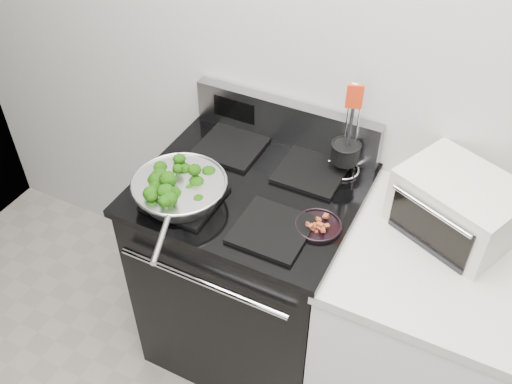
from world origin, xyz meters
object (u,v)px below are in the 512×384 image
Objects in this scene: utensil_holder at (345,157)px; gas_range at (251,269)px; toaster_oven at (457,206)px; skillet at (180,189)px; bacon_plate at (318,223)px.

gas_range is at bearing -159.16° from utensil_holder.
utensil_holder is at bearing -168.48° from toaster_oven.
gas_range is 0.89m from toaster_oven.
skillet is at bearing -156.94° from utensil_holder.
utensil_holder is (0.27, 0.23, 0.53)m from gas_range.
gas_range reaches higher than skillet.
gas_range is 7.09× the size of bacon_plate.
gas_range is at bearing -145.19° from toaster_oven.
gas_range is 2.48× the size of toaster_oven.
toaster_oven is (0.70, 0.13, 0.54)m from gas_range.
bacon_plate is at bearing -16.25° from gas_range.
toaster_oven reaches higher than gas_range.
bacon_plate is 0.35× the size of toaster_oven.
toaster_oven is at bearing -31.41° from utensil_holder.
gas_range is 0.64m from utensil_holder.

